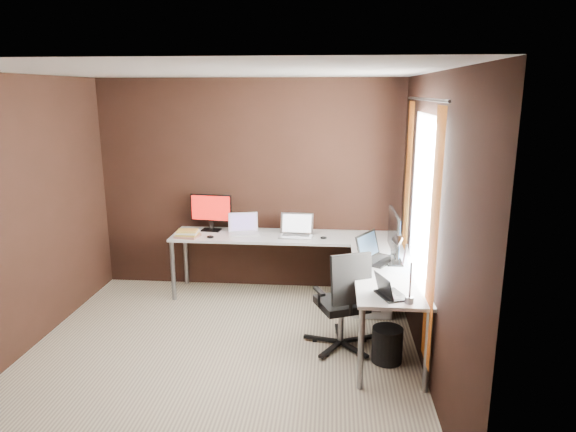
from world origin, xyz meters
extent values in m
cube|color=beige|center=(0.00, 0.00, 0.00)|extent=(3.60, 3.60, 0.00)
cube|color=white|center=(0.00, 0.00, 2.50)|extent=(3.60, 3.60, 0.00)
cube|color=black|center=(0.00, 1.80, 1.25)|extent=(3.60, 0.00, 2.50)
cube|color=black|center=(0.00, -1.80, 1.25)|extent=(3.60, 0.00, 2.50)
cube|color=black|center=(-1.80, 0.00, 1.25)|extent=(0.00, 3.60, 2.50)
cube|color=black|center=(1.80, 0.00, 1.25)|extent=(0.00, 3.60, 2.50)
cube|color=white|center=(1.79, 0.35, 1.45)|extent=(0.00, 1.00, 1.30)
cube|color=#C35716|center=(1.75, -0.38, 1.25)|extent=(0.01, 0.35, 2.00)
cube|color=#C35716|center=(1.75, 1.07, 1.25)|extent=(0.01, 0.35, 2.00)
cylinder|color=slate|center=(1.75, 0.35, 2.28)|extent=(0.02, 1.90, 0.02)
cube|color=silver|center=(0.48, 1.50, 0.71)|extent=(2.65, 0.60, 0.03)
cube|color=silver|center=(1.50, 0.38, 0.71)|extent=(0.60, 1.65, 0.03)
cylinder|color=slate|center=(-0.81, 1.24, 0.35)|extent=(0.05, 0.05, 0.70)
cylinder|color=slate|center=(-0.81, 1.76, 0.35)|extent=(0.05, 0.05, 0.70)
cylinder|color=slate|center=(1.24, -0.41, 0.35)|extent=(0.05, 0.05, 0.70)
cylinder|color=slate|center=(1.76, -0.41, 0.35)|extent=(0.05, 0.05, 0.70)
cylinder|color=slate|center=(1.76, 1.76, 0.35)|extent=(0.05, 0.05, 0.70)
cube|color=silver|center=(1.43, 1.15, 0.30)|extent=(0.42, 0.50, 0.60)
cube|color=black|center=(-0.44, 1.63, 0.74)|extent=(0.23, 0.16, 0.01)
cube|color=black|center=(-0.44, 1.65, 0.79)|extent=(0.05, 0.04, 0.10)
cube|color=black|center=(-0.44, 1.65, 1.00)|extent=(0.50, 0.08, 0.32)
cube|color=red|center=(-0.44, 1.63, 1.00)|extent=(0.47, 0.05, 0.29)
cube|color=black|center=(1.60, 0.62, 0.74)|extent=(0.16, 0.24, 0.01)
cube|color=black|center=(1.58, 0.62, 0.80)|extent=(0.03, 0.05, 0.11)
cube|color=black|center=(1.58, 0.62, 1.04)|extent=(0.04, 0.62, 0.39)
cube|color=#174C9D|center=(1.59, 0.62, 1.04)|extent=(0.02, 0.59, 0.36)
cube|color=silver|center=(-0.03, 1.52, 0.74)|extent=(0.39, 0.31, 0.02)
cube|color=silver|center=(-0.05, 1.61, 0.85)|extent=(0.35, 0.14, 0.21)
cube|color=#735C9E|center=(-0.05, 1.60, 0.85)|extent=(0.31, 0.12, 0.18)
cube|color=silver|center=(0.58, 1.46, 0.74)|extent=(0.39, 0.28, 0.02)
cube|color=silver|center=(0.59, 1.56, 0.86)|extent=(0.38, 0.09, 0.24)
cube|color=white|center=(0.59, 1.55, 0.86)|extent=(0.33, 0.07, 0.20)
cube|color=black|center=(1.44, 0.67, 0.74)|extent=(0.45, 0.49, 0.02)
cube|color=black|center=(1.34, 0.73, 0.87)|extent=(0.27, 0.38, 0.25)
cube|color=#182433|center=(1.35, 0.73, 0.87)|extent=(0.23, 0.33, 0.21)
cube|color=black|center=(1.48, -0.22, 0.74)|extent=(0.28, 0.32, 0.02)
cube|color=black|center=(1.41, -0.25, 0.83)|extent=(0.15, 0.27, 0.17)
cube|color=#C35689|center=(1.42, -0.24, 0.83)|extent=(0.13, 0.24, 0.15)
cube|color=#A86F5A|center=(-0.65, 1.33, 0.74)|extent=(0.28, 0.24, 0.03)
cube|color=gold|center=(-0.65, 1.33, 0.77)|extent=(0.25, 0.20, 0.02)
cube|color=silver|center=(-0.65, 1.33, 0.79)|extent=(0.24, 0.19, 0.02)
cube|color=gold|center=(-0.65, 1.33, 0.80)|extent=(0.24, 0.19, 0.02)
ellipsoid|color=black|center=(-0.38, 1.30, 0.75)|extent=(0.10, 0.07, 0.03)
ellipsoid|color=black|center=(0.90, 1.39, 0.75)|extent=(0.08, 0.06, 0.03)
cylinder|color=slate|center=(1.61, -0.35, 0.76)|extent=(0.07, 0.07, 0.05)
cylinder|color=slate|center=(1.61, -0.35, 0.92)|extent=(0.02, 0.02, 0.28)
cylinder|color=slate|center=(1.56, -0.32, 1.12)|extent=(0.02, 0.16, 0.21)
cone|color=slate|center=(1.51, -0.25, 1.19)|extent=(0.09, 0.11, 0.12)
cylinder|color=slate|center=(1.09, 0.30, 0.22)|extent=(0.05, 0.05, 0.34)
cube|color=black|center=(1.09, 0.30, 0.42)|extent=(0.54, 0.54, 0.07)
cube|color=black|center=(1.17, 0.12, 0.74)|extent=(0.39, 0.25, 0.45)
cylinder|color=black|center=(1.50, 0.05, 0.16)|extent=(0.32, 0.32, 0.31)
camera|label=1|loc=(0.99, -4.16, 2.35)|focal=32.00mm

